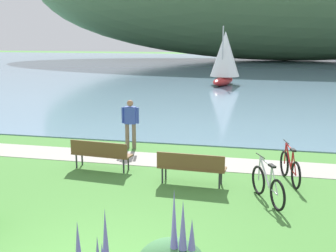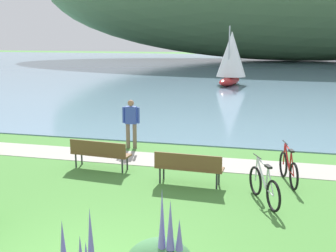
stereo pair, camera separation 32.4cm
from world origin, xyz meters
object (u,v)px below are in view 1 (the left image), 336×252
person_at_shoreline (130,121)px  sailboat_mid_bay (225,58)px  park_bench_near_camera (191,166)px  bicycle_beside_path (267,186)px  bicycle_leaning_near_bench (290,168)px  park_bench_further_along (101,153)px

person_at_shoreline → sailboat_mid_bay: bearing=86.5°
park_bench_near_camera → person_at_shoreline: 4.23m
bicycle_beside_path → person_at_shoreline: bearing=139.5°
person_at_shoreline → sailboat_mid_bay: size_ratio=0.37×
person_at_shoreline → sailboat_mid_bay: sailboat_mid_bay is taller
bicycle_leaning_near_bench → bicycle_beside_path: bearing=-110.5°
bicycle_leaning_near_bench → person_at_shoreline: bearing=155.3°
park_bench_near_camera → bicycle_beside_path: bicycle_beside_path is taller
bicycle_beside_path → park_bench_further_along: bearing=163.1°
park_bench_near_camera → person_at_shoreline: bearing=130.0°
park_bench_near_camera → bicycle_beside_path: size_ratio=1.12×
bicycle_beside_path → person_at_shoreline: 6.16m
park_bench_further_along → sailboat_mid_bay: size_ratio=0.40×
park_bench_near_camera → bicycle_leaning_near_bench: (2.55, 0.81, -0.12)m
bicycle_leaning_near_bench → bicycle_beside_path: size_ratio=1.06×
bicycle_leaning_near_bench → bicycle_beside_path: 1.67m
bicycle_leaning_near_bench → bicycle_beside_path: same height
park_bench_near_camera → park_bench_further_along: same height
park_bench_further_along → bicycle_beside_path: (4.77, -1.44, -0.12)m
bicycle_beside_path → sailboat_mid_bay: bearing=97.9°
park_bench_near_camera → bicycle_leaning_near_bench: bicycle_leaning_near_bench is taller
bicycle_beside_path → bicycle_leaning_near_bench: bearing=69.5°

